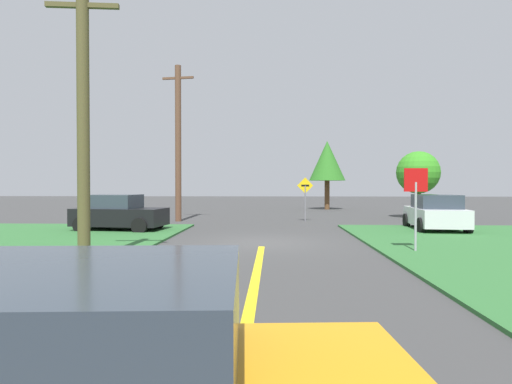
# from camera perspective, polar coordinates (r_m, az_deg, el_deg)

# --- Properties ---
(ground_plane) EXTENTS (120.00, 120.00, 0.00)m
(ground_plane) POSITION_cam_1_polar(r_m,az_deg,el_deg) (15.06, 0.87, -6.86)
(ground_plane) COLOR #3B3B3B
(lane_stripe_center) EXTENTS (0.20, 14.00, 0.01)m
(lane_stripe_center) POSITION_cam_1_polar(r_m,az_deg,el_deg) (7.22, -0.85, -15.48)
(lane_stripe_center) COLOR yellow
(lane_stripe_center) RESTS_ON ground
(stop_sign) EXTENTS (0.70, 0.07, 2.55)m
(stop_sign) POSITION_cam_1_polar(r_m,az_deg,el_deg) (13.47, 20.77, -0.25)
(stop_sign) COLOR #9EA0A8
(stop_sign) RESTS_ON ground
(car_on_crossroad) EXTENTS (2.34, 3.98, 1.62)m
(car_on_crossroad) POSITION_cam_1_polar(r_m,az_deg,el_deg) (20.37, 23.06, -2.62)
(car_on_crossroad) COLOR silver
(car_on_crossroad) RESTS_ON ground
(parked_car_near_building) EXTENTS (4.11, 2.42, 1.62)m
(parked_car_near_building) POSITION_cam_1_polar(r_m,az_deg,el_deg) (19.64, -18.09, -2.72)
(parked_car_near_building) COLOR black
(parked_car_near_building) RESTS_ON ground
(utility_pole_near) EXTENTS (1.80, 0.32, 7.12)m
(utility_pole_near) POSITION_cam_1_polar(r_m,az_deg,el_deg) (11.63, -22.30, 8.92)
(utility_pole_near) COLOR brown
(utility_pole_near) RESTS_ON ground
(utility_pole_mid) EXTENTS (1.80, 0.36, 8.74)m
(utility_pole_mid) POSITION_cam_1_polar(r_m,az_deg,el_deg) (24.25, -10.47, 6.66)
(utility_pole_mid) COLOR brown
(utility_pole_mid) RESTS_ON ground
(direction_sign) EXTENTS (0.90, 0.14, 2.46)m
(direction_sign) POSITION_cam_1_polar(r_m,az_deg,el_deg) (23.64, 6.66, -0.29)
(direction_sign) COLOR slate
(direction_sign) RESTS_ON ground
(oak_tree_left) EXTENTS (3.00, 3.00, 5.71)m
(oak_tree_left) POSITION_cam_1_polar(r_m,az_deg,el_deg) (35.72, 9.59, 4.12)
(oak_tree_left) COLOR brown
(oak_tree_left) RESTS_ON ground
(pine_tree_center) EXTENTS (2.58, 2.58, 4.10)m
(pine_tree_center) POSITION_cam_1_polar(r_m,az_deg,el_deg) (27.55, 21.05, 2.43)
(pine_tree_center) COLOR brown
(pine_tree_center) RESTS_ON ground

